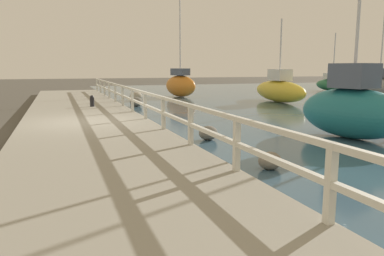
{
  "coord_description": "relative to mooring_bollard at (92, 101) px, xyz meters",
  "views": [
    {
      "loc": [
        -0.85,
        -12.49,
        2.02
      ],
      "look_at": [
        2.75,
        -2.49,
        0.3
      ],
      "focal_mm": 35.0,
      "sensor_mm": 36.0,
      "label": 1
    }
  ],
  "objects": [
    {
      "name": "dock_walkway",
      "position": [
        -0.59,
        -4.81,
        -0.4
      ],
      "size": [
        4.09,
        36.0,
        0.29
      ],
      "color": "gray",
      "rests_on": "ground"
    },
    {
      "name": "railing",
      "position": [
        1.35,
        -4.81,
        0.37
      ],
      "size": [
        0.1,
        32.5,
        0.93
      ],
      "color": "silver",
      "rests_on": "dock_walkway"
    },
    {
      "name": "mooring_bollard",
      "position": [
        0.0,
        0.0,
        0.0
      ],
      "size": [
        0.19,
        0.19,
        0.51
      ],
      "color": "black",
      "rests_on": "dock_walkway"
    },
    {
      "name": "ground_plane",
      "position": [
        -0.59,
        -4.81,
        -0.54
      ],
      "size": [
        120.0,
        120.0,
        0.0
      ],
      "primitive_type": "plane",
      "color": "#4C473D"
    },
    {
      "name": "sailboat_teal",
      "position": [
        6.47,
        -8.84,
        0.31
      ],
      "size": [
        2.17,
        3.55,
        7.16
      ],
      "rotation": [
        0.0,
        0.0,
        0.24
      ],
      "color": "#1E707A",
      "rests_on": "water_surface"
    },
    {
      "name": "boulder_downstream",
      "position": [
        2.42,
        2.1,
        -0.29
      ],
      "size": [
        0.66,
        0.59,
        0.49
      ],
      "color": "#666056",
      "rests_on": "ground"
    },
    {
      "name": "sailboat_gray",
      "position": [
        19.81,
        3.05,
        0.25
      ],
      "size": [
        2.88,
        5.74,
        7.13
      ],
      "rotation": [
        0.0,
        0.0,
        0.3
      ],
      "color": "gray",
      "rests_on": "water_surface"
    },
    {
      "name": "sailboat_green",
      "position": [
        21.06,
        9.25,
        0.09
      ],
      "size": [
        1.34,
        3.99,
        4.93
      ],
      "rotation": [
        0.0,
        0.0,
        0.01
      ],
      "color": "#236B42",
      "rests_on": "water_surface"
    },
    {
      "name": "sailboat_yellow",
      "position": [
        10.9,
        1.81,
        0.19
      ],
      "size": [
        1.49,
        5.46,
        4.79
      ],
      "rotation": [
        0.0,
        0.0,
        -0.06
      ],
      "color": "gold",
      "rests_on": "water_surface"
    },
    {
      "name": "boulder_mid_strip",
      "position": [
        3.02,
        5.13,
        -0.25
      ],
      "size": [
        0.77,
        0.69,
        0.57
      ],
      "color": "gray",
      "rests_on": "ground"
    },
    {
      "name": "boulder_near_dock",
      "position": [
        2.49,
        -10.98,
        -0.36
      ],
      "size": [
        0.48,
        0.43,
        0.36
      ],
      "color": "slate",
      "rests_on": "ground"
    },
    {
      "name": "sailboat_orange",
      "position": [
        6.63,
        7.57,
        0.33
      ],
      "size": [
        1.99,
        3.25,
        7.69
      ],
      "rotation": [
        0.0,
        0.0,
        0.34
      ],
      "color": "orange",
      "rests_on": "water_surface"
    },
    {
      "name": "boulder_water_edge",
      "position": [
        2.49,
        -7.71,
        -0.34
      ],
      "size": [
        0.54,
        0.49,
        0.41
      ],
      "color": "#666056",
      "rests_on": "ground"
    }
  ]
}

